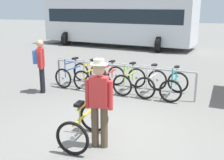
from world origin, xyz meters
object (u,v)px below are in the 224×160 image
Objects in this scene: racked_bike_blue at (72,74)px; racked_bike_red at (110,78)px; featured_bicycle at (86,117)px; person_with_featured_bike at (99,100)px; racked_bike_white at (151,83)px; bus_distant at (117,20)px; pedestrian_with_backpack at (40,63)px; racked_bike_yellow at (90,76)px; racked_bike_teal at (174,85)px; racked_bike_lime at (130,80)px.

racked_bike_blue is 1.40m from racked_bike_red.
person_with_featured_bike is (0.35, -0.18, 0.46)m from featured_bicycle.
person_with_featured_bike is at bearing -27.31° from featured_bicycle.
racked_bike_white is 0.12× the size of bus_distant.
pedestrian_with_backpack is (-3.30, -0.85, 0.57)m from racked_bike_white.
racked_bike_yellow is 1.01× the size of racked_bike_teal.
person_with_featured_bike is (1.04, -3.68, 0.58)m from racked_bike_red.
racked_bike_white is 10.54m from bus_distant.
racked_bike_red is 9.96m from bus_distant.
featured_bicycle is at bearing -112.90° from racked_bike_teal.
pedestrian_with_backpack is at bearing -152.80° from racked_bike_red.
racked_bike_teal is 0.11× the size of bus_distant.
racked_bike_white is at bearing 174.56° from racked_bike_teal.
racked_bike_white is 1.05× the size of racked_bike_teal.
racked_bike_lime is (0.70, -0.07, -0.00)m from racked_bike_red.
racked_bike_blue is 4.56m from person_with_featured_bike.
racked_bike_lime is 0.99× the size of racked_bike_white.
featured_bicycle is (2.09, -3.63, 0.12)m from racked_bike_blue.
bus_distant is (-3.36, 9.57, 1.37)m from racked_bike_lime.
racked_bike_red is 0.68× the size of person_with_featured_bike.
racked_bike_lime and racked_bike_white have the same top height.
racked_bike_teal is (0.70, -0.07, 0.00)m from racked_bike_white.
bus_distant reaches higher than person_with_featured_bike.
bus_distant reaches higher than featured_bicycle.
pedestrian_with_backpack reaches higher than racked_bike_lime.
racked_bike_teal is at bearing 67.10° from featured_bicycle.
racked_bike_blue and racked_bike_lime have the same top height.
racked_bike_yellow is at bearing -5.44° from racked_bike_blue.
racked_bike_blue is 4.19m from featured_bicycle.
racked_bike_blue and racked_bike_red have the same top height.
racked_bike_white is 1.01× the size of featured_bicycle.
featured_bicycle is at bearing -78.75° from racked_bike_red.
racked_bike_teal is at bearing -5.44° from racked_bike_red.
racked_bike_red is 0.11× the size of bus_distant.
racked_bike_red is 0.97× the size of racked_bike_lime.
racked_bike_yellow is (0.70, -0.07, -0.00)m from racked_bike_blue.
racked_bike_yellow is 0.68× the size of person_with_featured_bike.
racked_bike_white is 3.61m from person_with_featured_bike.
racked_bike_yellow is 0.12× the size of bus_distant.
racked_bike_white is 3.46m from pedestrian_with_backpack.
featured_bicycle is at bearing -101.70° from racked_bike_white.
racked_bike_lime is 0.73× the size of pedestrian_with_backpack.
racked_bike_lime is at bearing -5.44° from racked_bike_yellow.
featured_bicycle is (1.39, -3.57, 0.12)m from racked_bike_yellow.
pedestrian_with_backpack is at bearing -85.91° from bus_distant.
racked_bike_red is 3.87m from person_with_featured_bike.
racked_bike_red is at bearing -5.44° from racked_bike_blue.
pedestrian_with_backpack is (-1.91, -0.98, 0.57)m from racked_bike_red.
racked_bike_red is at bearing 105.85° from person_with_featured_bike.
person_with_featured_bike is (0.35, -3.61, 0.58)m from racked_bike_lime.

